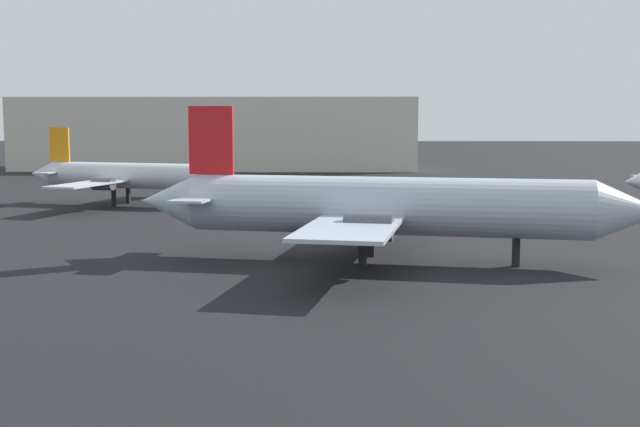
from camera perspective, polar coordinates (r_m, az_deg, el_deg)
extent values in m
cylinder|color=#B2BCCC|center=(50.02, 4.72, 0.54)|extent=(24.59, 7.82, 3.58)
cone|color=#B2BCCC|center=(50.38, 20.90, 0.16)|extent=(4.50, 4.21, 3.58)
cone|color=#B2BCCC|center=(53.53, -10.49, 0.86)|extent=(4.50, 4.21, 3.58)
cube|color=#B2BCCC|center=(50.24, 3.33, -0.04)|extent=(8.99, 23.98, 0.22)
cube|color=#B2BCCC|center=(52.65, -8.05, 1.20)|extent=(3.50, 7.91, 0.15)
cube|color=red|center=(52.27, -7.64, 5.11)|extent=(2.92, 0.78, 4.33)
cylinder|color=#4C4C54|center=(54.56, 4.75, 0.30)|extent=(2.98, 2.10, 1.64)
cylinder|color=#4C4C54|center=(45.78, 3.45, -0.93)|extent=(2.98, 2.10, 1.64)
cube|color=black|center=(50.08, 13.58, -2.67)|extent=(0.53, 0.53, 1.71)
cube|color=black|center=(52.31, 3.60, -2.10)|extent=(0.53, 0.53, 1.71)
cube|color=black|center=(48.75, 3.01, -2.75)|extent=(0.53, 0.53, 1.71)
cone|color=silver|center=(79.05, 21.54, 2.10)|extent=(3.92, 3.70, 2.98)
cylinder|color=silver|center=(84.73, -13.32, 2.60)|extent=(17.26, 7.09, 2.60)
cone|color=silver|center=(80.19, -7.09, 2.51)|extent=(3.45, 3.27, 2.60)
cone|color=silver|center=(90.15, -18.85, 2.66)|extent=(3.45, 3.27, 2.60)
cube|color=silver|center=(85.19, -13.81, 2.35)|extent=(9.00, 21.73, 0.17)
cube|color=silver|center=(89.11, -17.92, 2.82)|extent=(3.21, 6.16, 0.11)
cube|color=orange|center=(88.78, -17.80, 4.63)|extent=(2.23, 0.80, 3.55)
cylinder|color=#4C4C54|center=(88.50, -12.17, 2.47)|extent=(2.38, 1.79, 1.27)
cylinder|color=#4C4C54|center=(81.43, -14.96, 2.03)|extent=(2.38, 1.79, 1.27)
cube|color=black|center=(82.30, -9.95, 1.05)|extent=(0.43, 0.43, 1.73)
cube|color=black|center=(86.55, -13.30, 1.25)|extent=(0.43, 0.43, 1.73)
cube|color=black|center=(84.13, -14.26, 1.07)|extent=(0.43, 0.43, 1.73)
cube|color=beige|center=(143.34, -7.14, 5.59)|extent=(67.66, 19.04, 12.22)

